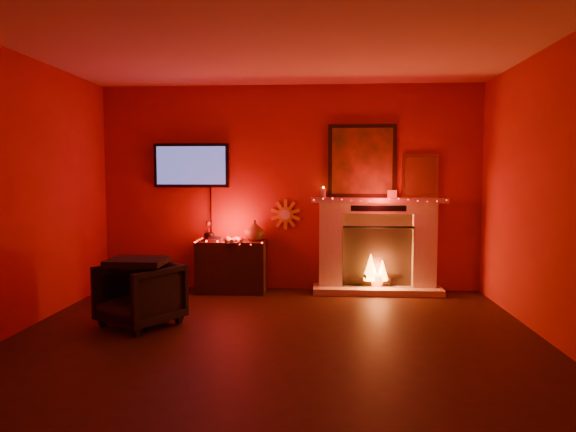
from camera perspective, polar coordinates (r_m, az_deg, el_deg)
name	(u,v)px	position (r m, az deg, el deg)	size (l,w,h in m)	color
room	(271,195)	(4.31, -1.91, 2.32)	(5.00, 5.00, 5.00)	black
fireplace	(376,237)	(6.76, 9.79, -2.27)	(1.72, 0.40, 2.18)	beige
tv	(192,166)	(6.96, -10.67, 5.52)	(1.00, 0.07, 1.24)	black
sunburst_clock	(285,215)	(6.80, -0.28, 0.17)	(0.40, 0.03, 0.40)	gold
console_table	(233,263)	(6.74, -6.16, -5.24)	(0.88, 0.52, 0.94)	black
armchair	(140,295)	(5.44, -16.14, -8.39)	(0.68, 0.70, 0.63)	black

